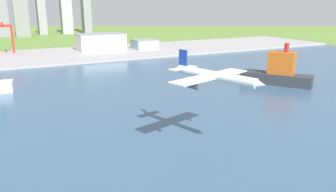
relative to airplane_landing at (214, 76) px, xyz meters
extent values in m
plane|color=olive|center=(-20.27, 132.36, -34.78)|extent=(2400.00, 2400.00, 0.00)
cube|color=#385675|center=(-20.27, 72.36, -34.71)|extent=(840.00, 360.00, 0.15)
cube|color=#A19C9D|center=(-20.27, 322.36, -33.53)|extent=(840.00, 140.00, 2.50)
cylinder|color=white|center=(-0.03, 0.10, 0.14)|extent=(15.46, 40.05, 4.02)
cone|color=white|center=(6.23, -20.89, 0.14)|extent=(4.92, 5.33, 3.82)
cube|color=white|center=(-0.61, 2.05, -0.46)|extent=(43.00, 20.63, 0.50)
cube|color=#193899|center=(-5.25, 17.61, 4.56)|extent=(1.87, 4.81, 9.64)
cube|color=white|center=(-5.25, 17.61, 0.95)|extent=(15.84, 8.62, 0.36)
cylinder|color=#4C4F54|center=(11.06, 4.26, -2.67)|extent=(3.74, 6.08, 2.21)
cylinder|color=#4C4F54|center=(-11.59, -2.50, -2.67)|extent=(3.74, 6.08, 2.21)
cube|color=#2D3338|center=(122.06, 83.88, -30.14)|extent=(42.96, 55.54, 8.98)
cube|color=#BF5919|center=(123.94, 80.93, -16.67)|extent=(21.53, 23.87, 17.98)
cylinder|color=red|center=(125.45, 78.56, -4.09)|extent=(3.60, 3.60, 7.18)
cube|color=red|center=(-60.53, 360.57, -15.36)|extent=(2.20, 2.20, 33.84)
cube|color=red|center=(-60.53, 368.57, -15.36)|extent=(2.20, 2.20, 33.84)
cube|color=red|center=(-70.87, 364.57, 2.96)|extent=(23.07, 10.00, 2.80)
cube|color=red|center=(-70.87, 353.57, 5.76)|extent=(2.60, 44.01, 2.60)
cube|color=white|center=(48.01, 336.06, -21.42)|extent=(61.44, 36.85, 21.73)
cube|color=gray|center=(48.01, 336.06, -9.95)|extent=(62.67, 37.59, 1.20)
cube|color=#99BCD1|center=(109.04, 326.28, -26.47)|extent=(31.20, 31.20, 11.61)
cube|color=gray|center=(109.04, 326.28, -20.07)|extent=(31.83, 31.82, 1.20)
cube|color=gray|center=(-63.49, 649.56, 16.49)|extent=(24.48, 25.63, 102.54)
cube|color=gray|center=(-28.00, 632.09, 6.74)|extent=(27.84, 14.68, 83.04)
cube|color=gray|center=(14.61, 666.28, 4.52)|extent=(16.70, 26.38, 78.60)
cube|color=#A1A7A7|center=(66.00, 661.20, 11.50)|extent=(22.73, 24.88, 92.57)
cube|color=gray|center=(105.66, 640.22, 26.76)|extent=(16.53, 25.93, 123.09)
camera|label=1|loc=(-80.37, -112.25, 29.26)|focal=35.31mm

